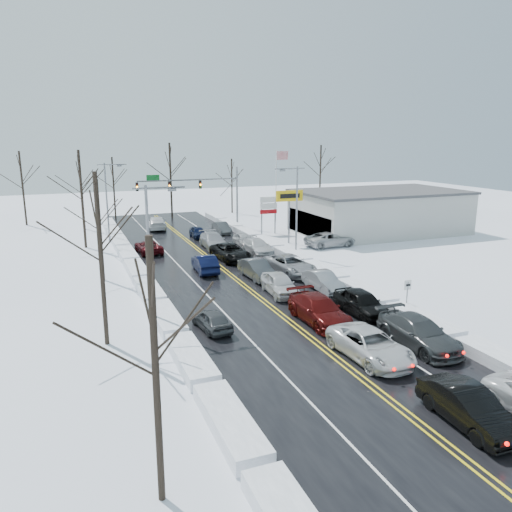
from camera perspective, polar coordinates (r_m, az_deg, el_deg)
name	(u,v)px	position (r m, az deg, el deg)	size (l,w,h in m)	color
ground	(253,293)	(38.83, -0.31, -4.25)	(160.00, 160.00, 0.00)	white
road_surface	(245,286)	(40.61, -1.32, -3.44)	(14.00, 84.00, 0.01)	black
snow_bank_left	(151,297)	(38.80, -11.96, -4.57)	(1.56, 72.00, 0.70)	white
snow_bank_right	(327,277)	(43.70, 8.08, -2.36)	(1.56, 72.00, 0.70)	white
traffic_signal_mast	(200,188)	(65.02, -6.43, 7.78)	(13.28, 0.39, 8.00)	slate
tires_plus_sign	(289,199)	(56.25, 3.83, 6.46)	(3.20, 0.34, 6.00)	slate
used_vehicles_sign	(268,207)	(61.91, 1.43, 5.57)	(2.20, 0.22, 4.65)	slate
speed_limit_sign	(407,290)	(35.62, 16.92, -3.75)	(0.55, 0.09, 2.35)	slate
flagpole	(277,180)	(70.76, 2.43, 8.67)	(1.87, 1.20, 10.00)	silver
dealership_building	(379,211)	(65.05, 13.88, 4.97)	(20.40, 12.40, 5.30)	#B1B1AC
streetlight_ne	(295,204)	(49.90, 4.47, 5.93)	(3.20, 0.25, 9.00)	slate
streetlight_sw	(152,244)	(31.60, -11.82, 1.30)	(3.20, 0.25, 9.00)	slate
streetlight_nw	(108,196)	(59.08, -16.52, 6.59)	(3.20, 0.25, 9.00)	slate
tree_left_a	(153,322)	(15.70, -11.67, -7.43)	(3.60, 3.60, 9.00)	#2D231C
tree_left_b	(99,226)	(28.97, -17.55, 3.24)	(4.00, 4.00, 10.00)	#2D231C
tree_left_c	(99,210)	(43.01, -17.53, 4.99)	(3.40, 3.40, 8.50)	#2D231C
tree_left_d	(81,180)	(56.73, -19.41, 8.18)	(4.20, 4.20, 10.50)	#2D231C
tree_left_e	(80,178)	(68.75, -19.47, 8.38)	(3.80, 3.80, 9.50)	#2D231C
tree_far_a	(21,174)	(74.82, -25.25, 8.50)	(4.00, 4.00, 10.00)	#2D231C
tree_far_b	(113,176)	(76.07, -16.03, 8.78)	(3.60, 3.60, 9.00)	#2D231C
tree_far_c	(170,166)	(75.20, -9.78, 10.12)	(4.40, 4.40, 11.00)	#2D231C
tree_far_d	(232,175)	(79.38, -2.79, 9.20)	(3.40, 3.40, 8.50)	#2D231C
tree_far_e	(321,164)	(86.19, 7.39, 10.37)	(4.20, 4.20, 10.50)	#2D231C
queued_car_1	(467,424)	(23.93, 22.93, -17.28)	(1.71, 4.89, 1.61)	black
queued_car_2	(370,358)	(28.56, 12.87, -11.33)	(2.62, 5.69, 1.58)	silver
queued_car_3	(319,322)	(33.19, 7.17, -7.50)	(2.38, 5.86, 1.70)	#4A0B09
queued_car_4	(280,294)	(38.60, 2.72, -4.38)	(1.94, 4.82, 1.64)	silver
queued_car_5	(257,278)	(42.82, 0.09, -2.55)	(1.69, 4.85, 1.60)	#3F4244
queued_car_6	(231,260)	(49.26, -2.91, -0.43)	(2.64, 5.73, 1.59)	black
queued_car_7	(213,248)	(54.70, -4.89, 0.94)	(2.26, 5.57, 1.62)	#97999F
queued_car_8	(198,238)	(60.41, -6.63, 2.09)	(1.59, 3.94, 1.34)	black
queued_car_11	(418,346)	(30.79, 17.98, -9.79)	(2.38, 5.86, 1.70)	#393B3D
queued_car_12	(361,315)	(34.97, 11.94, -6.58)	(2.04, 5.06, 1.72)	black
queued_car_13	(323,290)	(39.89, 7.65, -3.89)	(1.59, 4.56, 1.50)	#96989D
queued_car_14	(290,274)	(44.31, 3.94, -2.03)	(2.72, 5.90, 1.64)	#919398
queued_car_15	(257,254)	(51.63, 0.13, 0.23)	(2.15, 5.30, 1.54)	silver
queued_car_16	(244,246)	(55.38, -1.37, 1.14)	(1.71, 4.26, 1.45)	#BAB9BC
queued_car_17	(222,233)	(62.93, -3.94, 2.61)	(1.46, 4.18, 1.38)	#44474A
oncoming_car_0	(205,272)	(45.05, -5.83, -1.81)	(1.67, 4.80, 1.58)	black
oncoming_car_1	(149,253)	(53.34, -12.14, 0.36)	(2.22, 4.82, 1.34)	#45090D
oncoming_car_2	(157,229)	(66.88, -11.23, 3.03)	(2.30, 5.66, 1.64)	silver
oncoming_car_3	(212,329)	(31.85, -5.06, -8.36)	(1.56, 3.88, 1.32)	#404245
parked_car_0	(330,246)	(55.80, 8.47, 1.09)	(2.65, 5.74, 1.59)	#B8B8BA
parked_car_1	(336,238)	(60.74, 9.18, 2.07)	(2.33, 5.73, 1.66)	#393B3E
parked_car_2	(304,233)	(63.18, 5.50, 2.62)	(1.62, 4.03, 1.37)	silver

